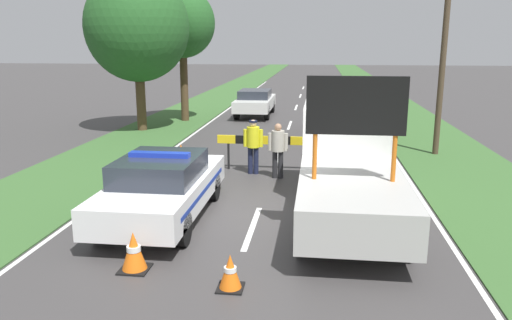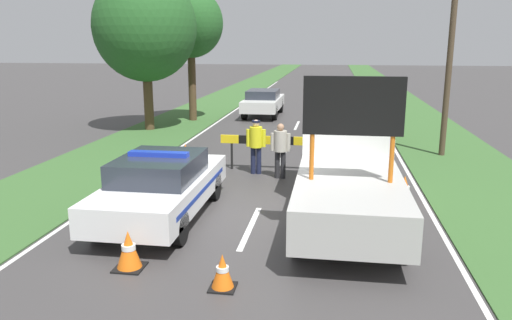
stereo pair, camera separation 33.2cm
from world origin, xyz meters
The scene contains 18 objects.
ground_plane centered at (0.00, 0.00, 0.00)m, with size 160.00×160.00×0.00m, color #3D3A3A.
lane_markings centered at (0.00, 11.35, 0.00)m, with size 8.01×55.56×0.01m.
grass_verge_left centered at (-5.82, 20.00, 0.01)m, with size 3.54×120.00×0.03m.
grass_verge_right centered at (5.82, 20.00, 0.01)m, with size 3.54×120.00×0.03m.
police_car centered at (-2.03, -0.77, 0.75)m, with size 1.87×4.77×1.53m.
work_truck centered at (2.03, 0.36, 1.14)m, with size 2.10×6.31×3.21m.
road_barrier centered at (-0.04, 3.83, 0.88)m, with size 3.36×0.08×1.06m.
police_officer centered at (-0.56, 3.36, 0.97)m, with size 0.58×0.37×1.63m.
pedestrian_civilian centered at (0.21, 2.96, 0.93)m, with size 0.57×0.36×1.59m.
traffic_cone_near_police centered at (-1.75, -3.35, 0.34)m, with size 0.50×0.50×0.69m.
traffic_cone_centre_front centered at (0.01, -3.81, 0.29)m, with size 0.42×0.42×0.58m.
traffic_cone_near_truck centered at (-3.18, 4.86, 0.26)m, with size 0.38×0.38×0.53m.
traffic_cone_behind_barrier centered at (3.43, 1.07, 0.35)m, with size 0.51×0.51×0.70m.
queued_car_wagon_maroon centered at (2.20, 9.87, 0.84)m, with size 1.92×4.43×1.56m.
queued_car_van_white centered at (-2.02, 15.41, 0.76)m, with size 1.79×4.62×1.39m.
roadside_tree_near_left centered at (-5.27, 13.20, 4.70)m, with size 3.15×3.15×6.40m.
roadside_tree_near_right centered at (-6.45, 10.23, 4.46)m, with size 4.43×4.43×6.81m.
utility_pole centered at (5.43, 6.73, 3.54)m, with size 1.20×0.20×6.86m.
Camera 1 is at (1.31, -10.96, 3.81)m, focal length 35.00 mm.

